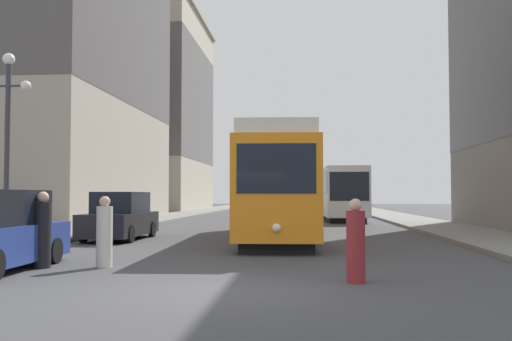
{
  "coord_description": "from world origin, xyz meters",
  "views": [
    {
      "loc": [
        1.51,
        -10.12,
        1.7
      ],
      "look_at": [
        0.16,
        6.3,
        2.42
      ],
      "focal_mm": 39.79,
      "sensor_mm": 36.0,
      "label": 1
    }
  ],
  "objects_px": {
    "transit_bus": "(339,192)",
    "pedestrian_crossing_far": "(104,234)",
    "lamp_post_left_near": "(8,120)",
    "parked_car_left_near": "(120,217)",
    "pedestrian_crossing_near": "(356,244)",
    "streetcar": "(278,185)",
    "pedestrian_on_sidewalk": "(42,232)"
  },
  "relations": [
    {
      "from": "parked_car_left_near",
      "to": "streetcar",
      "type": "bearing_deg",
      "value": 10.75
    },
    {
      "from": "pedestrian_crossing_far",
      "to": "streetcar",
      "type": "bearing_deg",
      "value": 144.39
    },
    {
      "from": "streetcar",
      "to": "transit_bus",
      "type": "relative_size",
      "value": 1.08
    },
    {
      "from": "pedestrian_crossing_far",
      "to": "lamp_post_left_near",
      "type": "height_order",
      "value": "lamp_post_left_near"
    },
    {
      "from": "transit_bus",
      "to": "pedestrian_crossing_far",
      "type": "relative_size",
      "value": 7.5
    },
    {
      "from": "parked_car_left_near",
      "to": "lamp_post_left_near",
      "type": "height_order",
      "value": "lamp_post_left_near"
    },
    {
      "from": "transit_bus",
      "to": "pedestrian_on_sidewalk",
      "type": "height_order",
      "value": "transit_bus"
    },
    {
      "from": "pedestrian_crossing_far",
      "to": "transit_bus",
      "type": "bearing_deg",
      "value": 150.94
    },
    {
      "from": "parked_car_left_near",
      "to": "pedestrian_crossing_near",
      "type": "distance_m",
      "value": 12.89
    },
    {
      "from": "parked_car_left_near",
      "to": "pedestrian_crossing_far",
      "type": "distance_m",
      "value": 8.51
    },
    {
      "from": "streetcar",
      "to": "pedestrian_crossing_far",
      "type": "height_order",
      "value": "streetcar"
    },
    {
      "from": "lamp_post_left_near",
      "to": "pedestrian_crossing_near",
      "type": "bearing_deg",
      "value": -27.58
    },
    {
      "from": "pedestrian_on_sidewalk",
      "to": "lamp_post_left_near",
      "type": "bearing_deg",
      "value": -152.68
    },
    {
      "from": "lamp_post_left_near",
      "to": "pedestrian_crossing_far",
      "type": "bearing_deg",
      "value": -37.78
    },
    {
      "from": "pedestrian_crossing_near",
      "to": "pedestrian_on_sidewalk",
      "type": "xyz_separation_m",
      "value": [
        -7.1,
        1.67,
        0.07
      ]
    },
    {
      "from": "transit_bus",
      "to": "pedestrian_crossing_far",
      "type": "height_order",
      "value": "transit_bus"
    },
    {
      "from": "pedestrian_crossing_near",
      "to": "streetcar",
      "type": "bearing_deg",
      "value": 23.86
    },
    {
      "from": "streetcar",
      "to": "pedestrian_crossing_far",
      "type": "bearing_deg",
      "value": -113.78
    },
    {
      "from": "parked_car_left_near",
      "to": "lamp_post_left_near",
      "type": "relative_size",
      "value": 0.8
    },
    {
      "from": "streetcar",
      "to": "parked_car_left_near",
      "type": "bearing_deg",
      "value": -171.61
    },
    {
      "from": "transit_bus",
      "to": "lamp_post_left_near",
      "type": "distance_m",
      "value": 26.15
    },
    {
      "from": "streetcar",
      "to": "pedestrian_on_sidewalk",
      "type": "height_order",
      "value": "streetcar"
    },
    {
      "from": "pedestrian_crossing_near",
      "to": "transit_bus",
      "type": "bearing_deg",
      "value": 10.72
    },
    {
      "from": "transit_bus",
      "to": "pedestrian_on_sidewalk",
      "type": "relative_size",
      "value": 7.04
    },
    {
      "from": "pedestrian_crossing_far",
      "to": "lamp_post_left_near",
      "type": "distance_m",
      "value": 6.2
    },
    {
      "from": "transit_bus",
      "to": "lamp_post_left_near",
      "type": "bearing_deg",
      "value": -117.77
    },
    {
      "from": "pedestrian_on_sidewalk",
      "to": "transit_bus",
      "type": "bearing_deg",
      "value": 150.93
    },
    {
      "from": "transit_bus",
      "to": "streetcar",
      "type": "bearing_deg",
      "value": -103.24
    },
    {
      "from": "transit_bus",
      "to": "pedestrian_crossing_far",
      "type": "distance_m",
      "value": 27.67
    },
    {
      "from": "pedestrian_crossing_far",
      "to": "pedestrian_on_sidewalk",
      "type": "height_order",
      "value": "pedestrian_on_sidewalk"
    },
    {
      "from": "parked_car_left_near",
      "to": "pedestrian_crossing_far",
      "type": "xyz_separation_m",
      "value": [
        2.3,
        -8.19,
        -0.06
      ]
    },
    {
      "from": "pedestrian_crossing_far",
      "to": "parked_car_left_near",
      "type": "bearing_deg",
      "value": -178.25
    }
  ]
}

